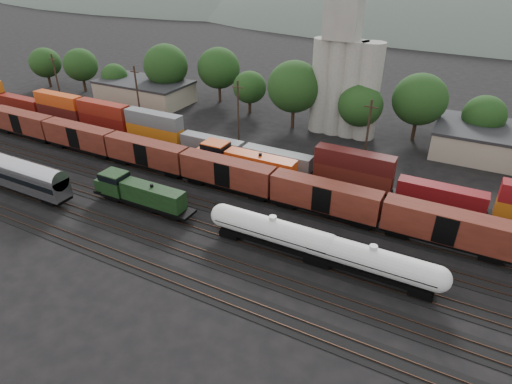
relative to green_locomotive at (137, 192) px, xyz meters
The scene contains 14 objects.
ground 14.12m from the green_locomotive, 21.08° to the left, with size 600.00×600.00×0.00m, color black.
tracks 14.11m from the green_locomotive, 21.08° to the left, with size 180.00×33.20×0.20m.
green_locomotive is the anchor object (origin of this frame).
tank_car_a 21.14m from the green_locomotive, ahead, with size 17.02×3.05×4.46m.
tank_car_b 33.10m from the green_locomotive, ahead, with size 16.48×2.95×4.32m.
passenger_coach 21.54m from the green_locomotive, 166.56° to the right, with size 24.01×2.96×5.45m.
orange_locomotive 17.21m from the green_locomotive, 60.67° to the left, with size 19.41×3.23×4.85m.
boxcar_string 10.07m from the green_locomotive, 84.18° to the left, with size 122.80×2.90×4.20m.
container_wall 20.57m from the green_locomotive, 103.46° to the left, with size 163.46×2.60×5.80m.
grain_silo 44.97m from the green_locomotive, 68.37° to the left, with size 13.40×5.00×29.00m.
industrial_sheds 44.77m from the green_locomotive, 64.04° to the left, with size 119.38×17.26×5.10m.
tree_band 46.41m from the green_locomotive, 65.15° to the left, with size 162.68×21.30×13.65m.
utility_poles 30.19m from the green_locomotive, 64.34° to the left, with size 122.20×0.36×12.00m.
distant_hills 268.55m from the green_locomotive, 82.07° to the left, with size 860.00×286.00×130.00m.
Camera 1 is at (26.18, -43.45, 31.97)m, focal length 30.00 mm.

